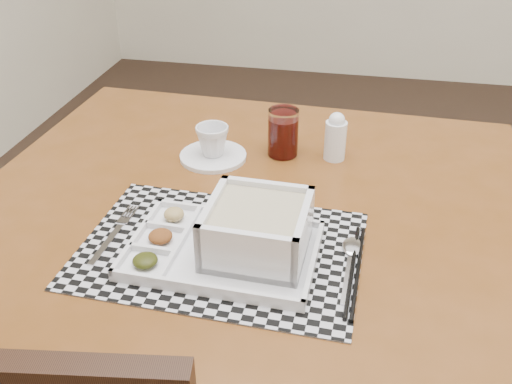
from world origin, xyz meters
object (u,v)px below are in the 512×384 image
dining_table (241,253)px  cup (212,141)px  serving_tray (246,236)px  juice_glass (283,134)px  creamer_bottle (335,137)px

dining_table → cup: (-0.11, 0.22, 0.13)m
serving_tray → juice_glass: juice_glass is taller
serving_tray → cup: size_ratio=4.44×
dining_table → juice_glass: bearing=81.9°
dining_table → creamer_bottle: bearing=60.4°
cup → juice_glass: 0.16m
juice_glass → creamer_bottle: creamer_bottle is taller
serving_tray → juice_glass: (0.00, 0.38, 0.01)m
juice_glass → creamer_bottle: bearing=2.6°
cup → juice_glass: bearing=21.9°
dining_table → cup: 0.28m
serving_tray → cup: serving_tray is taller
serving_tray → juice_glass: 0.38m
serving_tray → creamer_bottle: 0.40m
dining_table → serving_tray: 0.17m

